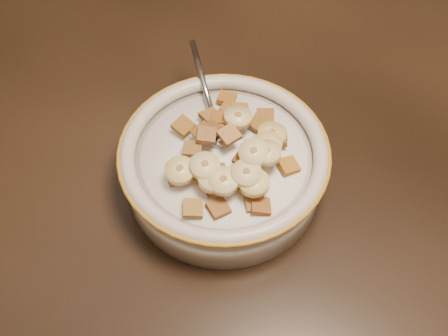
% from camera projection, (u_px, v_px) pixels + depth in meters
% --- Properties ---
extents(floor, '(4.00, 4.50, 0.10)m').
position_uv_depth(floor, '(198.00, 303.00, 1.41)').
color(floor, '#422816').
rests_on(floor, ground).
extents(table, '(1.43, 0.95, 0.04)m').
position_uv_depth(table, '(177.00, 87.00, 0.77)').
color(table, black).
rests_on(table, floor).
extents(cereal_bowl, '(0.22, 0.22, 0.05)m').
position_uv_depth(cereal_bowl, '(224.00, 170.00, 0.63)').
color(cereal_bowl, '#B1A89F').
rests_on(cereal_bowl, table).
extents(milk, '(0.18, 0.18, 0.00)m').
position_uv_depth(milk, '(224.00, 156.00, 0.61)').
color(milk, white).
rests_on(milk, cereal_bowl).
extents(spoon, '(0.06, 0.07, 0.01)m').
position_uv_depth(spoon, '(216.00, 129.00, 0.63)').
color(spoon, '#9599A6').
rests_on(spoon, cereal_bowl).
extents(cereal_square_0, '(0.03, 0.03, 0.01)m').
position_uv_depth(cereal_square_0, '(214.00, 172.00, 0.58)').
color(cereal_square_0, brown).
rests_on(cereal_square_0, milk).
extents(cereal_square_1, '(0.03, 0.03, 0.01)m').
position_uv_depth(cereal_square_1, '(218.00, 208.00, 0.57)').
color(cereal_square_1, brown).
rests_on(cereal_square_1, milk).
extents(cereal_square_2, '(0.03, 0.03, 0.01)m').
position_uv_depth(cereal_square_2, '(220.00, 118.00, 0.62)').
color(cereal_square_2, brown).
rests_on(cereal_square_2, milk).
extents(cereal_square_3, '(0.02, 0.02, 0.01)m').
position_uv_depth(cereal_square_3, '(259.00, 124.00, 0.63)').
color(cereal_square_3, brown).
rests_on(cereal_square_3, milk).
extents(cereal_square_4, '(0.03, 0.03, 0.01)m').
position_uv_depth(cereal_square_4, '(288.00, 166.00, 0.60)').
color(cereal_square_4, '#9D6C1A').
rests_on(cereal_square_4, milk).
extents(cereal_square_5, '(0.03, 0.03, 0.01)m').
position_uv_depth(cereal_square_5, '(177.00, 176.00, 0.59)').
color(cereal_square_5, '#9B6735').
rests_on(cereal_square_5, milk).
extents(cereal_square_6, '(0.02, 0.02, 0.01)m').
position_uv_depth(cereal_square_6, '(227.00, 98.00, 0.65)').
color(cereal_square_6, '#9D6219').
rests_on(cereal_square_6, milk).
extents(cereal_square_7, '(0.03, 0.03, 0.01)m').
position_uv_depth(cereal_square_7, '(265.00, 117.00, 0.63)').
color(cereal_square_7, brown).
rests_on(cereal_square_7, milk).
extents(cereal_square_8, '(0.03, 0.03, 0.01)m').
position_uv_depth(cereal_square_8, '(261.00, 206.00, 0.57)').
color(cereal_square_8, brown).
rests_on(cereal_square_8, milk).
extents(cereal_square_9, '(0.03, 0.03, 0.01)m').
position_uv_depth(cereal_square_9, '(255.00, 202.00, 0.57)').
color(cereal_square_9, brown).
rests_on(cereal_square_9, milk).
extents(cereal_square_10, '(0.03, 0.03, 0.01)m').
position_uv_depth(cereal_square_10, '(192.00, 149.00, 0.60)').
color(cereal_square_10, brown).
rests_on(cereal_square_10, milk).
extents(cereal_square_11, '(0.03, 0.03, 0.01)m').
position_uv_depth(cereal_square_11, '(211.00, 130.00, 0.61)').
color(cereal_square_11, brown).
rests_on(cereal_square_11, milk).
extents(cereal_square_12, '(0.02, 0.02, 0.01)m').
position_uv_depth(cereal_square_12, '(220.00, 122.00, 0.62)').
color(cereal_square_12, olive).
rests_on(cereal_square_12, milk).
extents(cereal_square_13, '(0.02, 0.02, 0.01)m').
position_uv_depth(cereal_square_13, '(209.00, 176.00, 0.58)').
color(cereal_square_13, brown).
rests_on(cereal_square_13, milk).
extents(cereal_square_14, '(0.03, 0.03, 0.01)m').
position_uv_depth(cereal_square_14, '(193.00, 168.00, 0.59)').
color(cereal_square_14, '#965418').
rests_on(cereal_square_14, milk).
extents(cereal_square_15, '(0.03, 0.03, 0.01)m').
position_uv_depth(cereal_square_15, '(214.00, 185.00, 0.58)').
color(cereal_square_15, brown).
rests_on(cereal_square_15, milk).
extents(cereal_square_16, '(0.02, 0.02, 0.01)m').
position_uv_depth(cereal_square_16, '(183.00, 126.00, 0.62)').
color(cereal_square_16, brown).
rests_on(cereal_square_16, milk).
extents(cereal_square_17, '(0.03, 0.03, 0.01)m').
position_uv_depth(cereal_square_17, '(195.00, 173.00, 0.58)').
color(cereal_square_17, '#92551C').
rests_on(cereal_square_17, milk).
extents(cereal_square_18, '(0.03, 0.03, 0.01)m').
position_uv_depth(cereal_square_18, '(270.00, 137.00, 0.61)').
color(cereal_square_18, brown).
rests_on(cereal_square_18, milk).
extents(cereal_square_19, '(0.03, 0.03, 0.01)m').
position_uv_depth(cereal_square_19, '(215.00, 186.00, 0.57)').
color(cereal_square_19, brown).
rests_on(cereal_square_19, milk).
extents(cereal_square_20, '(0.02, 0.02, 0.01)m').
position_uv_depth(cereal_square_20, '(230.00, 108.00, 0.64)').
color(cereal_square_20, brown).
rests_on(cereal_square_20, milk).
extents(cereal_square_21, '(0.03, 0.03, 0.01)m').
position_uv_depth(cereal_square_21, '(193.00, 208.00, 0.56)').
color(cereal_square_21, olive).
rests_on(cereal_square_21, milk).
extents(cereal_square_22, '(0.03, 0.03, 0.01)m').
position_uv_depth(cereal_square_22, '(240.00, 110.00, 0.64)').
color(cereal_square_22, brown).
rests_on(cereal_square_22, milk).
extents(cereal_square_23, '(0.02, 0.02, 0.01)m').
position_uv_depth(cereal_square_23, '(257.00, 182.00, 0.58)').
color(cereal_square_23, brown).
rests_on(cereal_square_23, milk).
extents(cereal_square_24, '(0.03, 0.03, 0.01)m').
position_uv_depth(cereal_square_24, '(246.00, 186.00, 0.58)').
color(cereal_square_24, '#9A6535').
rests_on(cereal_square_24, milk).
extents(cereal_square_25, '(0.03, 0.03, 0.01)m').
position_uv_depth(cereal_square_25, '(207.00, 135.00, 0.60)').
color(cereal_square_25, olive).
rests_on(cereal_square_25, milk).
extents(cereal_square_26, '(0.03, 0.03, 0.01)m').
position_uv_depth(cereal_square_26, '(229.00, 135.00, 0.60)').
color(cereal_square_26, olive).
rests_on(cereal_square_26, milk).
extents(cereal_square_27, '(0.03, 0.03, 0.01)m').
position_uv_depth(cereal_square_27, '(203.00, 132.00, 0.61)').
color(cereal_square_27, brown).
rests_on(cereal_square_27, milk).
extents(cereal_square_28, '(0.03, 0.03, 0.01)m').
position_uv_depth(cereal_square_28, '(278.00, 140.00, 0.61)').
color(cereal_square_28, brown).
rests_on(cereal_square_28, milk).
extents(cereal_square_29, '(0.02, 0.02, 0.01)m').
position_uv_depth(cereal_square_29, '(245.00, 158.00, 0.58)').
color(cereal_square_29, brown).
rests_on(cereal_square_29, milk).
extents(cereal_square_30, '(0.03, 0.03, 0.01)m').
position_uv_depth(cereal_square_30, '(210.00, 116.00, 0.63)').
color(cereal_square_30, brown).
rests_on(cereal_square_30, milk).
extents(banana_slice_0, '(0.04, 0.04, 0.01)m').
position_uv_depth(banana_slice_0, '(268.00, 145.00, 0.59)').
color(banana_slice_0, '#D4BA66').
rests_on(banana_slice_0, milk).
extents(banana_slice_1, '(0.04, 0.04, 0.01)m').
position_uv_depth(banana_slice_1, '(224.00, 181.00, 0.56)').
color(banana_slice_1, '#DCCD87').
rests_on(banana_slice_1, milk).
extents(banana_slice_2, '(0.04, 0.04, 0.01)m').
position_uv_depth(banana_slice_2, '(246.00, 174.00, 0.56)').
color(banana_slice_2, beige).
rests_on(banana_slice_2, milk).
extents(banana_slice_3, '(0.04, 0.04, 0.01)m').
position_uv_depth(banana_slice_3, '(213.00, 179.00, 0.57)').
color(banana_slice_3, tan).
rests_on(banana_slice_3, milk).
extents(banana_slice_4, '(0.04, 0.04, 0.01)m').
position_uv_depth(banana_slice_4, '(180.00, 171.00, 0.57)').
color(banana_slice_4, '#DDCC6E').
rests_on(banana_slice_4, milk).
extents(banana_slice_5, '(0.04, 0.04, 0.01)m').
position_uv_depth(banana_slice_5, '(266.00, 153.00, 0.58)').
color(banana_slice_5, '#D1B87F').
rests_on(banana_slice_5, milk).
extents(banana_slice_6, '(0.04, 0.04, 0.01)m').
position_uv_depth(banana_slice_6, '(272.00, 134.00, 0.60)').
color(banana_slice_6, '#EAC877').
rests_on(banana_slice_6, milk).
extents(banana_slice_7, '(0.04, 0.04, 0.01)m').
position_uv_depth(banana_slice_7, '(205.00, 166.00, 0.57)').
color(banana_slice_7, beige).
rests_on(banana_slice_7, milk).
extents(banana_slice_8, '(0.04, 0.04, 0.01)m').
position_uv_depth(banana_slice_8, '(253.00, 153.00, 0.57)').
color(banana_slice_8, '#FFE29F').
rests_on(banana_slice_8, milk).
extents(banana_slice_9, '(0.04, 0.04, 0.02)m').
position_uv_depth(banana_slice_9, '(238.00, 117.00, 0.61)').
color(banana_slice_9, tan).
rests_on(banana_slice_9, milk).
extents(banana_slice_10, '(0.04, 0.04, 0.01)m').
position_uv_depth(banana_slice_10, '(254.00, 183.00, 0.56)').
color(banana_slice_10, '#DAC677').
rests_on(banana_slice_10, milk).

